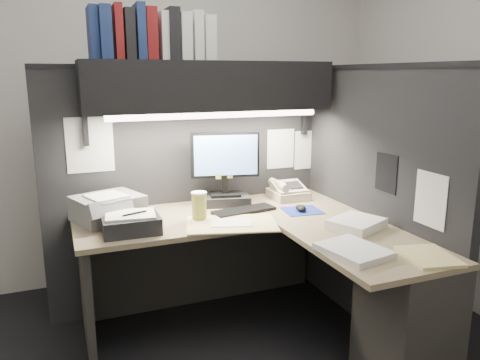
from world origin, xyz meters
The scene contains 20 objects.
wall_back centered at (0.00, 1.50, 1.35)m, with size 3.50×0.04×2.70m, color beige.
partition_back centered at (0.03, 0.93, 0.80)m, with size 1.90×0.06×1.60m, color black.
partition_right centered at (0.98, 0.18, 0.80)m, with size 0.06×1.50×1.60m, color black.
desk centered at (0.43, 0.00, 0.44)m, with size 1.70×1.53×0.73m.
overhead_shelf centered at (0.12, 0.75, 1.50)m, with size 1.55×0.34×0.30m, color black.
task_light_tube centered at (0.12, 0.61, 1.33)m, with size 0.04×0.04×1.32m, color white.
monitor centered at (0.22, 0.73, 0.92)m, with size 0.44×0.26×0.48m.
keyboard centered at (0.27, 0.53, 0.74)m, with size 0.40×0.13×0.02m, color black.
mousepad centered at (0.61, 0.41, 0.73)m, with size 0.23×0.21×0.00m, color navy.
mouse centered at (0.60, 0.41, 0.75)m, with size 0.06×0.10×0.04m, color black.
telephone centered at (0.67, 0.72, 0.78)m, with size 0.23×0.24×0.09m, color beige.
coffee_cup centered at (-0.04, 0.47, 0.81)m, with size 0.09×0.09×0.16m, color #CCC051.
printer centered at (-0.54, 0.68, 0.80)m, with size 0.36×0.31×0.14m, color gray.
notebook_stack centered at (-0.45, 0.41, 0.78)m, with size 0.30×0.25×0.09m, color black.
open_folder centered at (0.10, 0.32, 0.73)m, with size 0.51×0.33×0.01m, color #D7C379.
paper_stack_a centered at (0.73, 0.00, 0.76)m, with size 0.28×0.24×0.05m, color white.
paper_stack_b centered at (0.49, -0.31, 0.75)m, with size 0.25×0.31×0.03m, color white.
manila_stack centered at (0.79, -0.49, 0.74)m, with size 0.22×0.27×0.02m, color #D7C379.
binder_row centered at (-0.22, 0.75, 1.79)m, with size 0.72×0.26×0.31m.
pinned_papers centered at (0.42, 0.56, 1.05)m, with size 1.76×1.31×0.51m.
Camera 1 is at (-0.80, -2.07, 1.57)m, focal length 35.00 mm.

